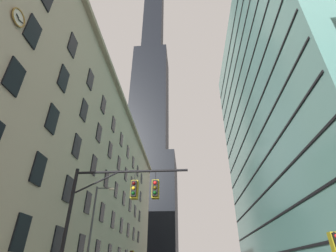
# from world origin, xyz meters

# --- Properties ---
(station_building) EXTENTS (14.33, 66.94, 28.07)m
(station_building) POSITION_xyz_m (-17.83, 27.46, 14.01)
(station_building) COLOR #B2A88E
(station_building) RESTS_ON ground
(dark_skyscraper) EXTENTS (24.54, 24.54, 208.06)m
(dark_skyscraper) POSITION_xyz_m (-16.95, 91.58, 61.30)
(dark_skyscraper) COLOR black
(dark_skyscraper) RESTS_ON ground
(glass_office_midrise) EXTENTS (15.96, 47.69, 53.62)m
(glass_office_midrise) POSITION_xyz_m (18.93, 31.36, 26.81)
(glass_office_midrise) COLOR slate
(glass_office_midrise) RESTS_ON ground
(traffic_signal_mast) EXTENTS (6.83, 0.63, 7.11)m
(traffic_signal_mast) POSITION_xyz_m (-4.43, 5.83, 5.16)
(traffic_signal_mast) COLOR black
(traffic_signal_mast) RESTS_ON sidewalk_left
(street_lamppost) EXTENTS (1.78, 0.32, 8.68)m
(street_lamppost) POSITION_xyz_m (-8.69, 14.54, 5.18)
(street_lamppost) COLOR #47474C
(street_lamppost) RESTS_ON sidewalk_left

